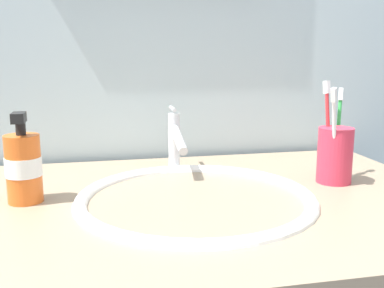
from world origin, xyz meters
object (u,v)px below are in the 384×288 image
object	(u,v)px
faucet	(175,140)
toothbrush_cup	(335,155)
toothbrush_green	(338,126)
toothbrush_red	(328,123)
soap_dispenser	(24,167)
toothbrush_white	(334,130)

from	to	relation	value
faucet	toothbrush_cup	world-z (taller)	faucet
toothbrush_green	toothbrush_cup	bearing A→B (deg)	-124.47
faucet	toothbrush_cup	distance (m)	0.32
toothbrush_cup	faucet	bearing A→B (deg)	152.62
toothbrush_green	toothbrush_red	distance (m)	0.03
toothbrush_cup	toothbrush_green	size ratio (longest dim) A/B	0.62
toothbrush_green	soap_dispenser	xyz separation A→B (m)	(-0.58, -0.03, -0.04)
faucet	toothbrush_cup	xyz separation A→B (m)	(0.28, -0.14, -0.01)
faucet	toothbrush_cup	size ratio (longest dim) A/B	1.39
toothbrush_red	soap_dispenser	distance (m)	0.55
faucet	toothbrush_green	bearing A→B (deg)	-20.33
toothbrush_cup	soap_dispenser	distance (m)	0.56
toothbrush_white	toothbrush_red	bearing A→B (deg)	75.36
toothbrush_green	soap_dispenser	distance (m)	0.58
faucet	soap_dispenser	size ratio (longest dim) A/B	0.97
toothbrush_white	soap_dispenser	world-z (taller)	toothbrush_white
faucet	soap_dispenser	world-z (taller)	soap_dispenser
soap_dispenser	toothbrush_cup	bearing A→B (deg)	-0.06
faucet	toothbrush_green	size ratio (longest dim) A/B	0.85
faucet	toothbrush_cup	bearing A→B (deg)	-27.38
toothbrush_green	faucet	bearing A→B (deg)	159.67
toothbrush_cup	soap_dispenser	xyz separation A→B (m)	(-0.56, 0.00, 0.01)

